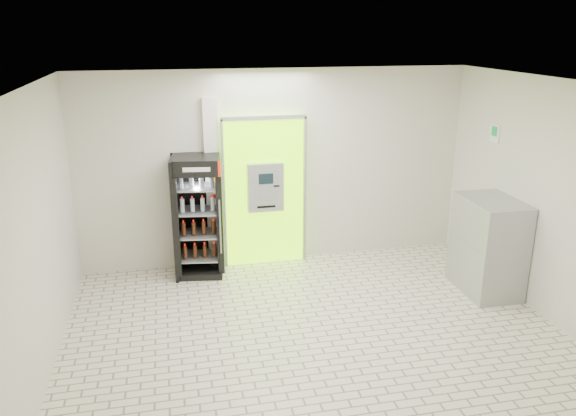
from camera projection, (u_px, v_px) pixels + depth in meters
name	position (u px, v px, depth m)	size (l,w,h in m)	color
ground	(316.00, 337.00, 6.78)	(6.00, 6.00, 0.00)	beige
room_shell	(319.00, 191.00, 6.21)	(6.00, 6.00, 6.00)	beige
atm_assembly	(264.00, 191.00, 8.62)	(1.30, 0.24, 2.33)	#85EB03
pillar	(213.00, 185.00, 8.46)	(0.22, 0.11, 2.60)	silver
beverage_cooler	(198.00, 218.00, 8.30)	(0.76, 0.71, 1.81)	black
steel_cabinet	(488.00, 246.00, 7.79)	(0.69, 1.02, 1.34)	#999BA0
exit_sign	(495.00, 133.00, 8.03)	(0.02, 0.22, 0.26)	white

